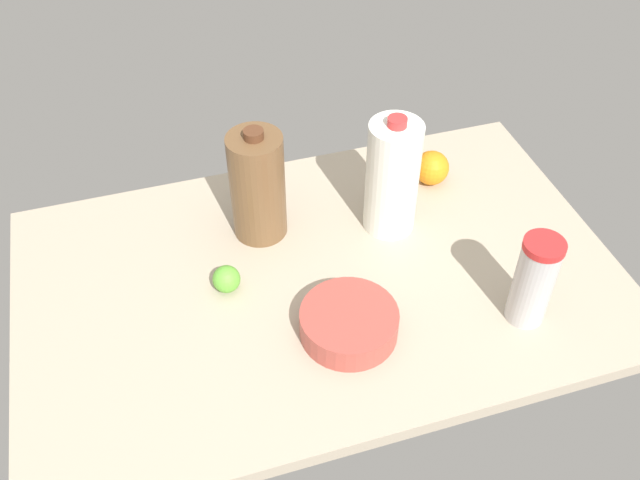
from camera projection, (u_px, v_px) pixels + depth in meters
countertop at (320, 280)px, 145.09cm from camera, size 120.00×76.00×3.00cm
chocolate_milk_jug at (258, 186)px, 145.30cm from camera, size 11.38×11.38×25.96cm
mixing_bowl at (349, 323)px, 131.73cm from camera, size 18.40×18.40×5.40cm
milk_jug at (392, 177)px, 146.13cm from camera, size 11.06×11.06×27.47cm
tumbler_cup at (534, 281)px, 129.83cm from camera, size 7.59×7.59×19.38cm
orange_far_back at (432, 168)px, 162.75cm from camera, size 7.94×7.94×7.94cm
lime_loose at (226, 279)px, 139.59cm from camera, size 5.52×5.52×5.52cm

